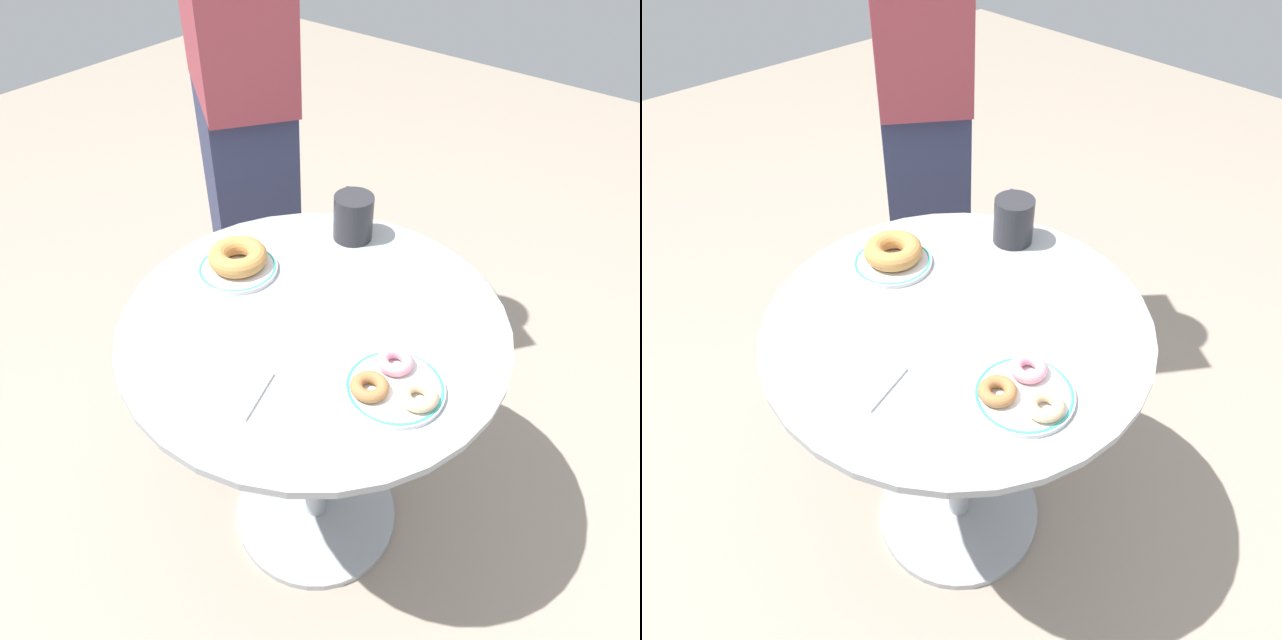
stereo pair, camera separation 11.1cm
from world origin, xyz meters
TOP-DOWN VIEW (x-y plane):
  - ground_plane at (0.00, 0.00)m, footprint 7.00×7.00m
  - cafe_table at (0.00, 0.00)m, footprint 0.76×0.76m
  - plate_left at (-0.22, 0.02)m, footprint 0.17×0.17m
  - plate_right at (0.22, -0.05)m, footprint 0.17×0.17m
  - donut_old_fashioned at (-0.23, 0.02)m, footprint 0.13×0.13m
  - donut_glazed at (0.27, -0.06)m, footprint 0.07×0.07m
  - donut_pink_frosted at (0.20, -0.01)m, footprint 0.09×0.09m
  - donut_cinnamon at (0.20, -0.09)m, footprint 0.08×0.08m
  - paper_napkin at (-0.01, -0.23)m, footprint 0.16×0.15m
  - coffee_mug at (-0.11, 0.27)m, footprint 0.12×0.11m
  - person_figure at (-0.57, 0.39)m, footprint 0.46×0.41m

SIDE VIEW (x-z plane):
  - ground_plane at x=0.00m, z-range -0.02..0.00m
  - cafe_table at x=0.00m, z-range 0.12..0.85m
  - paper_napkin at x=-0.01m, z-range 0.74..0.74m
  - plate_left at x=-0.22m, z-range 0.74..0.75m
  - plate_right at x=0.22m, z-range 0.74..0.75m
  - donut_glazed at x=0.27m, z-range 0.75..0.77m
  - donut_pink_frosted at x=0.20m, z-range 0.75..0.77m
  - donut_cinnamon at x=0.20m, z-range 0.75..0.77m
  - donut_old_fashioned at x=-0.23m, z-range 0.75..0.79m
  - coffee_mug at x=-0.11m, z-range 0.74..0.84m
  - person_figure at x=-0.57m, z-range -0.01..1.78m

